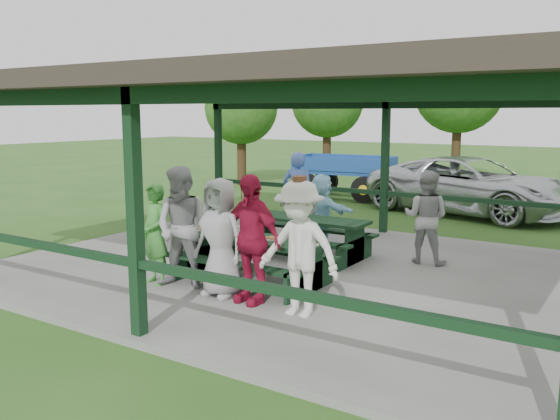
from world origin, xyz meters
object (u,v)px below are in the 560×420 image
Objects in this scene: contestant_red at (250,239)px; spectator_lblue at (322,211)px; picnic_table_near at (251,254)px; contestant_green at (155,234)px; pickup_truck at (471,186)px; contestant_grey_left at (183,228)px; picnic_table_far at (301,231)px; spectator_blue at (298,195)px; contestant_grey_mid at (220,238)px; farm_trailer at (344,176)px; contestant_white_fedora at (299,249)px; spectator_grey at (426,217)px.

spectator_lblue is (-0.82, 3.60, -0.18)m from contestant_red.
picnic_table_near is 1.56m from contestant_green.
picnic_table_near is 0.44× the size of pickup_truck.
pickup_truck is at bearing 93.06° from contestant_green.
picnic_table_far is at bearing 65.46° from contestant_grey_left.
contestant_green is (-0.98, -2.87, 0.33)m from picnic_table_far.
contestant_green is 0.28× the size of pickup_truck.
contestant_red reaches higher than picnic_table_far.
contestant_green is 4.27m from spectator_blue.
contestant_red is at bearing 3.92° from contestant_grey_mid.
spectator_blue is (-0.90, 1.40, 0.47)m from picnic_table_far.
spectator_blue reaches higher than farm_trailer.
contestant_white_fedora is 5.07m from spectator_blue.
contestant_red is (1.29, -0.03, -0.02)m from contestant_grey_left.
contestant_grey_left reaches higher than picnic_table_far.
contestant_green is 1.83m from contestant_red.
contestant_white_fedora reaches higher than spectator_blue.
picnic_table_near is at bearing 133.16° from contestant_red.
spectator_grey is 9.11m from farm_trailer.
contestant_white_fedora is (0.88, -0.12, -0.01)m from contestant_red.
farm_trailer is (-3.18, 7.35, -0.11)m from spectator_lblue.
contestant_grey_left is 1.13× the size of spectator_grey.
contestant_grey_mid is 1.43m from contestant_white_fedora.
contestant_red is (0.84, -2.82, 0.46)m from picnic_table_far.
contestant_green is 4.81m from spectator_grey.
contestant_red is at bearing 66.53° from spectator_grey.
contestant_grey_mid is (0.03, -0.82, 0.41)m from picnic_table_near.
spectator_grey is at bearing 64.63° from contestant_green.
picnic_table_far is 1.40× the size of spectator_blue.
contestant_green is at bearing -170.34° from contestant_red.
contestant_green is 1.07× the size of spectator_lblue.
picnic_table_near is at bearing 50.69° from contestant_green.
farm_trailer is at bearing 90.72° from pickup_truck.
spectator_lblue is (-0.24, 2.78, 0.28)m from picnic_table_near.
picnic_table_far is at bearing 97.62° from picnic_table_near.
contestant_grey_mid is 0.31× the size of pickup_truck.
contestant_grey_left is at bearing -176.35° from pickup_truck.
spectator_lblue is 6.47m from pickup_truck.
contestant_red is (0.55, 0.00, 0.04)m from contestant_grey_mid.
picnic_table_far is 8.73m from farm_trailer.
contestant_green is at bearing 172.82° from contestant_grey_left.
picnic_table_far is 1.73m from spectator_blue.
contestant_grey_mid reaches higher than spectator_grey.
farm_trailer is at bearing 111.31° from contestant_grey_mid.
contestant_red is at bearing -168.98° from pickup_truck.
picnic_table_near is 0.58× the size of farm_trailer.
spectator_blue is at bearing -17.22° from spectator_lblue.
picnic_table_far is (-0.27, 2.00, 0.00)m from picnic_table_near.
spectator_blue is (-0.93, 0.61, 0.19)m from spectator_lblue.
farm_trailer reaches higher than picnic_table_far.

